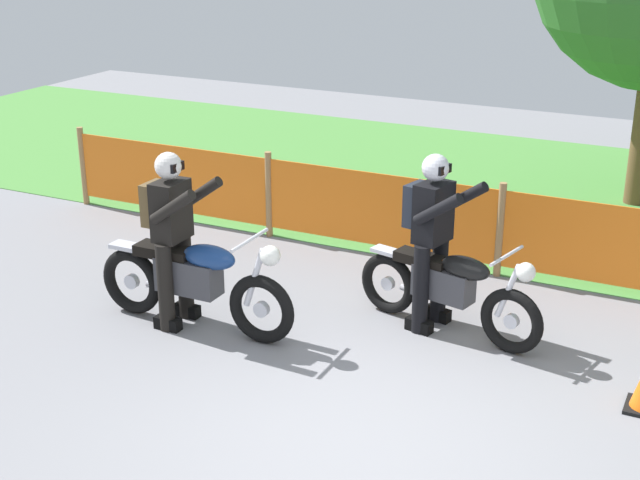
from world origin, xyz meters
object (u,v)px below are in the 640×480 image
at_px(rider_trailing, 432,232).
at_px(motorcycle_lead, 195,280).
at_px(rider_lead, 172,229).
at_px(motorcycle_trailing, 449,288).

bearing_deg(rider_trailing, motorcycle_lead, -139.90).
height_order(rider_lead, rider_trailing, same).
bearing_deg(motorcycle_trailing, motorcycle_lead, -143.17).
bearing_deg(rider_lead, rider_trailing, 24.67).
relative_size(motorcycle_lead, rider_trailing, 1.25).
xyz_separation_m(motorcycle_lead, rider_trailing, (1.96, 1.01, 0.47)).
bearing_deg(motorcycle_trailing, rider_trailing, -179.49).
relative_size(motorcycle_lead, motorcycle_trailing, 1.10).
bearing_deg(rider_trailing, motorcycle_trailing, 0.51).
relative_size(rider_lead, rider_trailing, 1.00).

